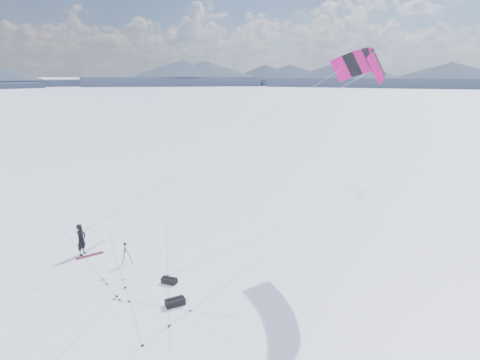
# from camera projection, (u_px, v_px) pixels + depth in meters

# --- Properties ---
(ground) EXTENTS (1800.00, 1800.00, 0.00)m
(ground) POSITION_uv_depth(u_px,v_px,m) (109.00, 281.00, 20.26)
(ground) COLOR white
(horizon_hills) EXTENTS (704.84, 706.81, 8.54)m
(horizon_hills) POSITION_uv_depth(u_px,v_px,m) (103.00, 217.00, 19.37)
(horizon_hills) COLOR #21293D
(horizon_hills) RESTS_ON ground
(snow_tracks) EXTENTS (17.62, 14.39, 0.01)m
(snow_tracks) POSITION_uv_depth(u_px,v_px,m) (92.00, 288.00, 19.60)
(snow_tracks) COLOR #B0BADF
(snow_tracks) RESTS_ON ground
(snowkiter) EXTENTS (0.53, 0.73, 1.86)m
(snowkiter) POSITION_uv_depth(u_px,v_px,m) (83.00, 254.00, 23.20)
(snowkiter) COLOR black
(snowkiter) RESTS_ON ground
(snowboard) EXTENTS (1.37, 1.19, 0.04)m
(snowboard) POSITION_uv_depth(u_px,v_px,m) (90.00, 255.00, 23.01)
(snowboard) COLOR maroon
(snowboard) RESTS_ON ground
(tripod) EXTENTS (0.59, 0.64, 1.26)m
(tripod) POSITION_uv_depth(u_px,v_px,m) (125.00, 251.00, 21.78)
(tripod) COLOR black
(tripod) RESTS_ON ground
(gear_bag_a) EXTENTS (0.96, 0.79, 0.39)m
(gear_bag_a) POSITION_uv_depth(u_px,v_px,m) (175.00, 302.00, 18.07)
(gear_bag_a) COLOR black
(gear_bag_a) RESTS_ON ground
(gear_bag_b) EXTENTS (0.84, 0.59, 0.35)m
(gear_bag_b) POSITION_uv_depth(u_px,v_px,m) (169.00, 280.00, 19.98)
(gear_bag_b) COLOR black
(gear_bag_b) RESTS_ON ground
(power_kite) EXTENTS (16.84, 5.92, 10.17)m
(power_kite) POSITION_uv_depth(u_px,v_px,m) (362.00, 65.00, 21.75)
(power_kite) COLOR #AC085C
(power_kite) RESTS_ON ground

